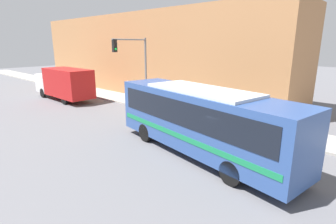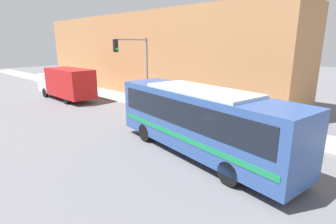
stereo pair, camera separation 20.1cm
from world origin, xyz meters
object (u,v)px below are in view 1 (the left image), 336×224
fire_hydrant (216,117)px  pedestrian_near_corner (128,89)px  delivery_truck (64,83)px  traffic_light_pole (135,61)px  pedestrian_mid_block (167,95)px  city_bus (200,117)px  parking_meter (185,103)px

fire_hydrant → pedestrian_near_corner: (1.35, 10.95, 0.46)m
delivery_truck → traffic_light_pole: bearing=-74.5°
pedestrian_near_corner → pedestrian_mid_block: bearing=-89.7°
delivery_truck → fire_hydrant: bearing=-78.1°
city_bus → delivery_truck: (1.67, 16.98, -0.24)m
pedestrian_mid_block → delivery_truck: bearing=116.4°
delivery_truck → pedestrian_near_corner: 5.99m
delivery_truck → pedestrian_mid_block: delivery_truck is taller
fire_hydrant → pedestrian_near_corner: bearing=83.0°
fire_hydrant → traffic_light_pole: traffic_light_pole is taller
city_bus → parking_meter: size_ratio=7.92×
city_bus → delivery_truck: city_bus is taller
pedestrian_near_corner → city_bus: bearing=-115.2°
fire_hydrant → pedestrian_near_corner: 11.04m
pedestrian_near_corner → pedestrian_mid_block: (0.03, -5.16, 0.10)m
traffic_light_pole → pedestrian_near_corner: 5.44m
traffic_light_pole → pedestrian_mid_block: (2.32, -1.22, -2.87)m
delivery_truck → traffic_light_pole: size_ratio=1.39×
city_bus → pedestrian_mid_block: bearing=61.2°
delivery_truck → parking_meter: 12.57m
city_bus → traffic_light_pole: traffic_light_pole is taller
fire_hydrant → parking_meter: 2.76m
parking_meter → pedestrian_near_corner: (1.35, 8.23, -0.07)m
city_bus → parking_meter: city_bus is taller
parking_meter → delivery_truck: bearing=104.4°
city_bus → pedestrian_near_corner: 14.46m
city_bus → pedestrian_near_corner: bearing=74.0°
traffic_light_pole → pedestrian_near_corner: bearing=59.8°
fire_hydrant → traffic_light_pole: 7.86m
delivery_truck → traffic_light_pole: 8.47m
traffic_light_pole → delivery_truck: bearing=105.5°
traffic_light_pole → parking_meter: size_ratio=4.25×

